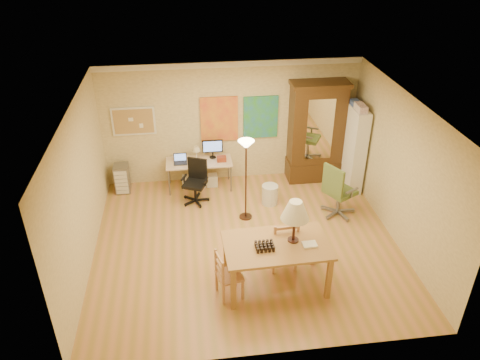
{
  "coord_description": "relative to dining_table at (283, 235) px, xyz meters",
  "views": [
    {
      "loc": [
        -0.98,
        -6.81,
        5.35
      ],
      "look_at": [
        -0.08,
        0.3,
        1.18
      ],
      "focal_mm": 35.0,
      "sensor_mm": 36.0,
      "label": 1
    }
  ],
  "objects": [
    {
      "name": "torchiere_lamp",
      "position": [
        -0.31,
        1.96,
        0.37
      ],
      "size": [
        0.31,
        0.31,
        1.69
      ],
      "color": "#3E2319",
      "rests_on": "floor"
    },
    {
      "name": "dining_table",
      "position": [
        0.0,
        0.0,
        0.0
      ],
      "size": [
        1.68,
        1.04,
        1.56
      ],
      "color": "olive",
      "rests_on": "floor"
    },
    {
      "name": "ladder_chair_back",
      "position": [
        0.11,
        0.41,
        -0.53
      ],
      "size": [
        0.48,
        0.46,
        0.97
      ],
      "color": "#A46D4B",
      "rests_on": "floor"
    },
    {
      "name": "corkboard",
      "position": [
        -2.47,
        3.59,
        0.52
      ],
      "size": [
        0.9,
        0.04,
        0.62
      ],
      "primitive_type": "cube",
      "color": "tan",
      "rests_on": "floor"
    },
    {
      "name": "art_panel_right",
      "position": [
        0.23,
        3.59,
        0.47
      ],
      "size": [
        0.75,
        0.04,
        0.95
      ],
      "primitive_type": "cube",
      "color": "teal",
      "rests_on": "floor"
    },
    {
      "name": "floor",
      "position": [
        -0.42,
        1.12,
        -0.98
      ],
      "size": [
        5.5,
        5.5,
        0.0
      ],
      "primitive_type": "plane",
      "color": "#A7823B",
      "rests_on": "ground"
    },
    {
      "name": "drawer_cart",
      "position": [
        -2.83,
        3.3,
        -0.67
      ],
      "size": [
        0.31,
        0.37,
        0.62
      ],
      "color": "slate",
      "rests_on": "floor"
    },
    {
      "name": "crown_molding",
      "position": [
        -0.42,
        3.58,
        1.66
      ],
      "size": [
        5.5,
        0.08,
        0.12
      ],
      "primitive_type": "cube",
      "color": "white",
      "rests_on": "floor"
    },
    {
      "name": "office_chair_green",
      "position": [
        1.51,
        1.83,
        -0.68
      ],
      "size": [
        0.71,
        0.71,
        1.14
      ],
      "color": "slate",
      "rests_on": "floor"
    },
    {
      "name": "office_chair_black",
      "position": [
        -1.27,
        2.68,
        -0.74
      ],
      "size": [
        0.57,
        0.57,
        0.93
      ],
      "color": "black",
      "rests_on": "floor"
    },
    {
      "name": "ladder_chair_left",
      "position": [
        -0.89,
        -0.17,
        -0.59
      ],
      "size": [
        0.45,
        0.47,
        0.84
      ],
      "color": "#A46D4B",
      "rests_on": "floor"
    },
    {
      "name": "armoire",
      "position": [
        1.42,
        3.36,
        0.0
      ],
      "size": [
        1.23,
        0.58,
        2.27
      ],
      "color": "#39240F",
      "rests_on": "floor"
    },
    {
      "name": "computer_desk",
      "position": [
        -1.13,
        3.27,
        -0.59
      ],
      "size": [
        1.41,
        0.62,
        1.07
      ],
      "color": "#CCB195",
      "rests_on": "floor"
    },
    {
      "name": "art_panel_left",
      "position": [
        -0.67,
        3.59,
        0.47
      ],
      "size": [
        0.8,
        0.04,
        1.0
      ],
      "primitive_type": "cube",
      "color": "yellow",
      "rests_on": "floor"
    },
    {
      "name": "bookshelf",
      "position": [
        2.13,
        2.84,
        -0.06
      ],
      "size": [
        0.28,
        0.74,
        1.85
      ],
      "color": "white",
      "rests_on": "floor"
    },
    {
      "name": "wastebin",
      "position": [
        0.25,
        2.41,
        -0.77
      ],
      "size": [
        0.34,
        0.34,
        0.42
      ],
      "primitive_type": "cylinder",
      "color": "silver",
      "rests_on": "floor"
    }
  ]
}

